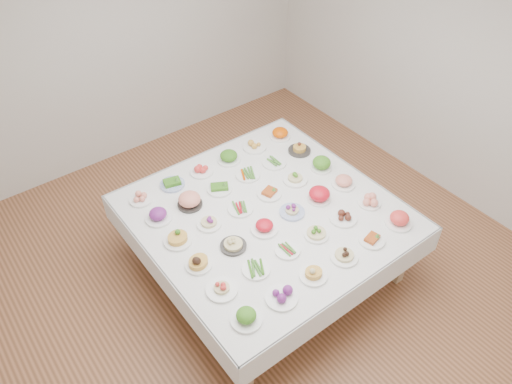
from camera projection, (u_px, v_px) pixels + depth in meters
room_envelope at (251, 107)px, 3.81m from camera, size 5.02×5.02×2.81m
display_table at (266, 217)px, 4.55m from camera, size 2.20×2.20×0.75m
dish_0 at (246, 316)px, 3.61m from camera, size 0.23×0.23×0.12m
dish_1 at (282, 295)px, 3.75m from camera, size 0.25×0.25×0.12m
dish_2 at (314, 272)px, 3.91m from camera, size 0.22×0.22×0.12m
dish_3 at (345, 253)px, 4.06m from camera, size 0.23×0.23×0.12m
dish_4 at (372, 238)px, 4.21m from camera, size 0.22×0.22×0.09m
dish_5 at (399, 219)px, 4.35m from camera, size 0.23×0.23×0.13m
dish_6 at (222, 286)px, 3.81m from camera, size 0.24×0.24×0.12m
dish_7 at (256, 268)px, 3.98m from camera, size 0.24×0.23×0.06m
dish_8 at (287, 250)px, 4.13m from camera, size 0.21×0.21×0.05m
dish_9 at (317, 231)px, 4.25m from camera, size 0.21×0.21×0.12m
dish_10 at (343, 216)px, 4.41m from camera, size 0.25×0.25×0.10m
dish_11 at (370, 200)px, 4.55m from camera, size 0.21×0.21×0.10m
dish_12 at (198, 260)px, 3.99m from camera, size 0.23×0.23×0.14m
dish_13 at (233, 243)px, 4.15m from camera, size 0.22×0.22×0.11m
dish_14 at (264, 225)px, 4.29m from camera, size 0.24×0.24×0.13m
dish_15 at (292, 209)px, 4.46m from camera, size 0.23×0.23×0.11m
dish_16 at (319, 195)px, 4.58m from camera, size 0.24×0.24×0.13m
dish_17 at (344, 181)px, 4.75m from camera, size 0.22×0.22×0.12m
dish_18 at (177, 236)px, 4.18m from camera, size 0.24×0.24×0.15m
dish_19 at (209, 221)px, 4.35m from camera, size 0.21×0.21×0.11m
dish_20 at (240, 208)px, 4.51m from camera, size 0.23×0.23×0.05m
dish_21 at (269, 192)px, 4.65m from camera, size 0.23×0.23×0.10m
dish_22 at (295, 176)px, 4.79m from camera, size 0.23×0.23×0.12m
dish_23 at (321, 164)px, 4.93m from camera, size 0.21×0.21×0.13m
dish_24 at (158, 214)px, 4.39m from camera, size 0.24×0.24×0.14m
dish_25 at (190, 200)px, 4.52m from camera, size 0.26×0.26×0.14m
dish_26 at (219, 186)px, 4.70m from camera, size 0.24×0.24×0.10m
dish_27 at (248, 174)px, 4.87m from camera, size 0.25×0.23×0.06m
dish_28 at (274, 162)px, 5.01m from camera, size 0.24×0.24×0.05m
dish_29 at (300, 147)px, 5.15m from camera, size 0.23×0.23×0.12m
dish_30 at (141, 197)px, 4.59m from camera, size 0.21×0.21×0.10m
dish_31 at (172, 182)px, 4.75m from camera, size 0.23×0.23×0.11m
dish_32 at (201, 169)px, 4.90m from camera, size 0.23×0.23×0.10m
dish_33 at (229, 156)px, 5.02m from camera, size 0.23×0.23×0.14m
dish_34 at (255, 145)px, 5.20m from camera, size 0.24×0.24×0.10m
dish_35 at (280, 133)px, 5.34m from camera, size 0.22×0.22×0.12m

